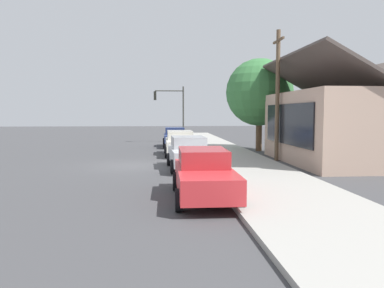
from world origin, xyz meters
TOP-DOWN VIEW (x-y plane):
  - ground_plane at (0.00, 0.00)m, footprint 120.00×120.00m
  - sidewalk_curb at (0.00, 5.60)m, footprint 60.00×4.20m
  - car_navy at (-10.86, 2.63)m, footprint 4.37×1.95m
  - car_ivory at (-4.76, 2.74)m, footprint 4.64×2.06m
  - car_silver at (1.47, 2.86)m, footprint 4.59×2.18m
  - car_cherry at (8.15, 2.83)m, footprint 4.83×2.00m
  - storefront_building at (-0.21, 11.98)m, footprint 9.81×7.43m
  - shade_tree at (-7.05, 8.62)m, footprint 4.85×4.85m
  - traffic_light_main at (-15.25, 2.54)m, footprint 0.37×2.79m
  - utility_pole_wooden at (-1.42, 8.20)m, footprint 1.80×0.24m
  - fire_hydrant_red at (-4.93, 4.20)m, footprint 0.22×0.22m

SIDE VIEW (x-z plane):
  - ground_plane at x=0.00m, z-range 0.00..0.00m
  - sidewalk_curb at x=0.00m, z-range 0.00..0.16m
  - fire_hydrant_red at x=-4.93m, z-range 0.14..0.85m
  - car_navy at x=-10.86m, z-range 0.02..1.61m
  - car_silver at x=1.47m, z-range 0.02..1.61m
  - car_cherry at x=8.15m, z-range 0.02..1.61m
  - car_ivory at x=-4.76m, z-range 0.02..1.61m
  - storefront_building at x=-0.21m, z-range -0.87..5.09m
  - traffic_light_main at x=-15.25m, z-range 0.89..6.09m
  - utility_pole_wooden at x=-1.42m, z-range 0.18..7.68m
  - shade_tree at x=-7.05m, z-range 0.90..7.59m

